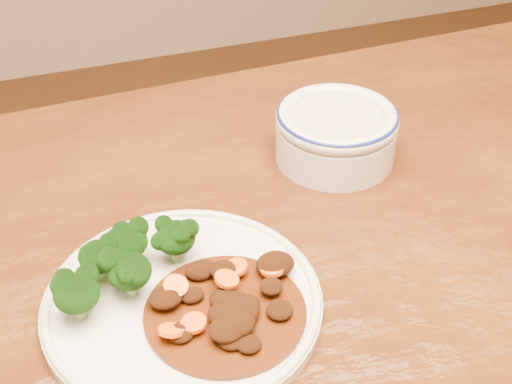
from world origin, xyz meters
name	(u,v)px	position (x,y,z in m)	size (l,w,h in m)	color
dining_table	(308,378)	(0.00, 0.00, 0.67)	(1.53, 0.95, 0.75)	#522D0E
dinner_plate	(183,301)	(-0.10, 0.05, 0.76)	(0.25, 0.25, 0.02)	white
broccoli_florets	(121,262)	(-0.15, 0.09, 0.79)	(0.13, 0.09, 0.04)	#6D9D51
mince_stew	(229,305)	(-0.07, 0.02, 0.77)	(0.15, 0.14, 0.02)	#4E1D08
dip_bowl	(336,132)	(0.12, 0.22, 0.78)	(0.14, 0.14, 0.06)	silver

